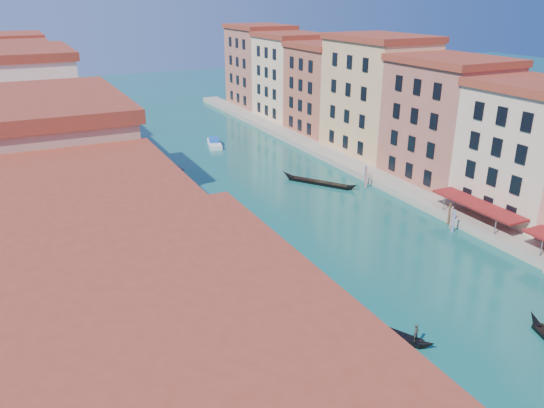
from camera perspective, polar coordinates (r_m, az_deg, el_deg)
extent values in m
cube|color=maroon|center=(15.06, -16.36, -14.00)|extent=(12.80, 16.40, 1.00)
cube|color=#D2BC86|center=(33.46, -19.69, -13.57)|extent=(12.00, 15.00, 17.00)
cube|color=maroon|center=(29.45, -21.85, 1.02)|extent=(12.80, 15.40, 1.00)
cube|color=tan|center=(47.22, -22.45, -2.02)|extent=(12.00, 17.00, 19.00)
cube|color=maroon|center=(44.49, -24.28, 9.89)|extent=(12.80, 17.40, 1.00)
cube|color=tan|center=(62.24, -23.57, 2.09)|extent=(12.00, 14.00, 16.50)
cube|color=maroon|center=(60.18, -24.81, 9.96)|extent=(12.80, 14.40, 1.00)
cube|color=beige|center=(77.24, -24.61, 6.81)|extent=(12.00, 18.00, 20.00)
cube|color=maroon|center=(75.62, -25.86, 14.49)|extent=(12.80, 18.40, 1.00)
cube|color=tan|center=(94.13, -25.05, 8.30)|extent=(12.00, 16.00, 17.50)
cube|color=maroon|center=(92.78, -25.97, 13.84)|extent=(12.80, 16.40, 1.00)
cube|color=#AF765F|center=(109.29, -25.48, 10.09)|extent=(12.00, 15.00, 18.50)
cube|color=maroon|center=(108.13, -26.32, 15.12)|extent=(12.80, 15.40, 1.00)
cube|color=#C9B886|center=(125.07, -25.79, 11.36)|extent=(12.00, 17.00, 19.00)
cube|color=maroon|center=(124.06, -26.56, 15.88)|extent=(12.80, 17.40, 1.00)
cube|color=#D2B193|center=(74.39, 25.95, 4.68)|extent=(12.00, 14.00, 16.50)
cube|color=maroon|center=(72.67, 27.07, 11.28)|extent=(12.80, 14.40, 1.00)
cube|color=#9D5645|center=(83.85, 18.11, 8.02)|extent=(12.00, 16.00, 18.00)
cube|color=maroon|center=(82.33, 18.89, 14.45)|extent=(12.80, 16.40, 1.00)
cube|color=tan|center=(96.27, 11.17, 10.91)|extent=(12.00, 18.00, 20.00)
cube|color=maroon|center=(94.98, 11.64, 17.14)|extent=(12.80, 18.40, 1.00)
cube|color=#A3523D|center=(109.86, 5.88, 11.81)|extent=(12.00, 15.00, 17.50)
cube|color=maroon|center=(108.71, 6.07, 16.62)|extent=(12.80, 15.40, 1.00)
cube|color=beige|center=(123.04, 2.00, 13.17)|extent=(12.00, 16.00, 18.50)
cube|color=maroon|center=(122.01, 2.06, 17.71)|extent=(12.80, 16.40, 1.00)
cube|color=#A15C49|center=(137.61, -1.34, 14.27)|extent=(12.00, 17.00, 19.50)
cube|color=maroon|center=(136.70, -1.38, 18.54)|extent=(12.80, 17.40, 1.00)
cube|color=gray|center=(89.21, 8.91, 3.93)|extent=(4.00, 140.00, 1.00)
cylinder|color=#555557|center=(63.77, 26.92, -4.60)|extent=(0.12, 0.12, 3.00)
cube|color=maroon|center=(70.16, 21.26, -0.06)|extent=(3.20, 12.60, 0.25)
cylinder|color=#555557|center=(67.18, 22.83, -2.63)|extent=(0.12, 0.12, 3.00)
cylinder|color=#555557|center=(72.40, 17.97, -0.25)|extent=(0.12, 0.12, 3.00)
cylinder|color=brown|center=(68.21, 18.93, -1.90)|extent=(0.24, 0.24, 3.20)
cylinder|color=brown|center=(69.26, 18.72, -1.52)|extent=(0.24, 0.24, 3.20)
cylinder|color=brown|center=(70.30, 18.51, -1.15)|extent=(0.24, 0.24, 3.20)
cylinder|color=brown|center=(80.85, 10.11, 2.59)|extent=(0.24, 0.24, 3.20)
cylinder|color=brown|center=(81.95, 10.04, 2.86)|extent=(0.24, 0.24, 3.20)
cylinder|color=brown|center=(83.05, 9.98, 3.11)|extent=(0.24, 0.24, 3.20)
cube|color=white|center=(87.11, -13.24, 3.27)|extent=(8.22, 21.72, 1.27)
cube|color=white|center=(86.70, -13.32, 4.14)|extent=(7.00, 17.45, 1.70)
cube|color=#555557|center=(86.41, -13.37, 4.77)|extent=(7.40, 18.03, 0.27)
cube|color=#ED3A0D|center=(86.93, -13.27, 3.64)|extent=(8.28, 21.73, 0.27)
cube|color=black|center=(48.01, 11.26, -12.96)|extent=(4.65, 7.64, 0.41)
cone|color=black|center=(49.46, 6.49, -11.04)|extent=(1.56, 1.98, 1.51)
cone|color=black|center=(46.61, 16.43, -14.28)|extent=(1.42, 1.70, 1.33)
imported|color=#353529|center=(46.49, 15.25, -13.21)|extent=(0.68, 0.59, 1.55)
cone|color=black|center=(52.93, 26.40, -11.04)|extent=(1.37, 1.99, 1.53)
cube|color=black|center=(81.83, 5.08, 2.30)|extent=(6.63, 8.73, 0.49)
cone|color=black|center=(83.89, 1.68, 3.16)|extent=(2.06, 2.36, 1.83)
cone|color=black|center=(79.84, 8.67, 1.87)|extent=(1.85, 2.05, 1.61)
cube|color=white|center=(66.64, -3.60, -2.09)|extent=(4.59, 7.72, 0.84)
cube|color=#1650B3|center=(66.83, -3.64, -1.33)|extent=(2.82, 3.60, 0.74)
cube|color=silver|center=(103.38, -6.20, 6.44)|extent=(3.85, 7.35, 0.80)
cube|color=#1650B3|center=(103.68, -6.24, 6.88)|extent=(2.49, 3.36, 0.70)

